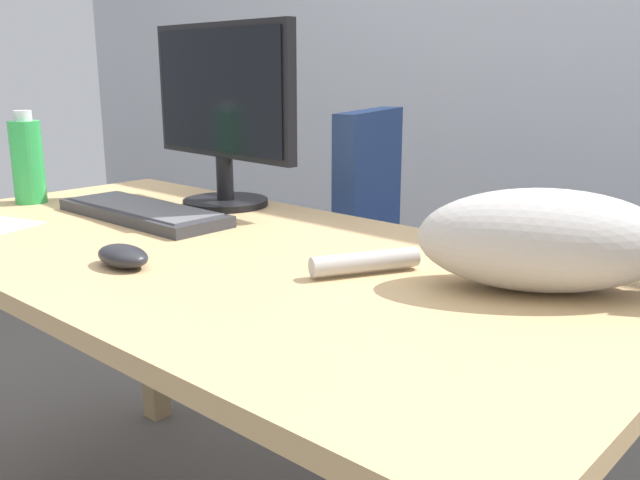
# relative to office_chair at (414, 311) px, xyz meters

# --- Properties ---
(desk) EXTENTS (1.53, 0.75, 0.72)m
(desk) POSITION_rel_office_chair_xyz_m (0.03, -0.69, 0.22)
(desk) COLOR tan
(desk) RESTS_ON ground_plane
(office_chair) EXTENTS (0.50, 0.48, 0.93)m
(office_chair) POSITION_rel_office_chair_xyz_m (0.00, 0.00, 0.00)
(office_chair) COLOR black
(office_chair) RESTS_ON ground_plane
(monitor) EXTENTS (0.48, 0.20, 0.42)m
(monitor) POSITION_rel_office_chair_xyz_m (-0.26, -0.43, 0.54)
(monitor) COLOR black
(monitor) RESTS_ON desk
(keyboard) EXTENTS (0.44, 0.15, 0.03)m
(keyboard) POSITION_rel_office_chair_xyz_m (-0.29, -0.64, 0.33)
(keyboard) COLOR #333338
(keyboard) RESTS_ON desk
(cat) EXTENTS (0.53, 0.37, 0.20)m
(cat) POSITION_rel_office_chair_xyz_m (0.59, -0.51, 0.40)
(cat) COLOR #B2ADA8
(cat) RESTS_ON desk
(computer_mouse) EXTENTS (0.11, 0.06, 0.04)m
(computer_mouse) POSITION_rel_office_chair_xyz_m (0.01, -0.87, 0.33)
(computer_mouse) COLOR #232328
(computer_mouse) RESTS_ON desk
(water_bottle) EXTENTS (0.07, 0.07, 0.22)m
(water_bottle) POSITION_rel_office_chair_xyz_m (-0.64, -0.71, 0.42)
(water_bottle) COLOR green
(water_bottle) RESTS_ON desk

